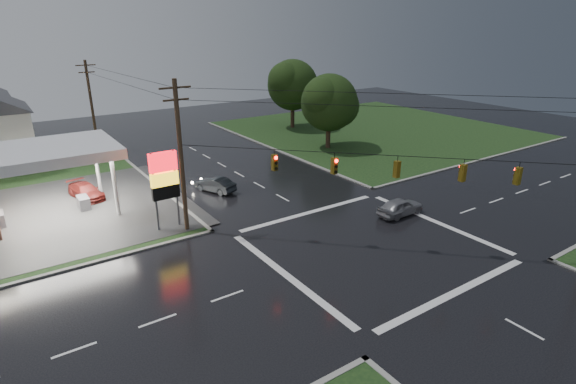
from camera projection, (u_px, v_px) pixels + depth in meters
ground at (370, 245)px, 31.04m from camera, size 120.00×120.00×0.00m
grass_ne at (375, 130)px, 64.84m from camera, size 36.00×36.00×0.08m
pylon_sign at (164, 178)px, 32.25m from camera, size 2.00×0.35×6.00m
utility_pole_nw at (181, 156)px, 31.40m from camera, size 2.20×0.32×11.00m
utility_pole_n at (91, 104)px, 53.57m from camera, size 2.20×0.32×10.50m
traffic_signals at (377, 155)px, 28.76m from camera, size 26.87×26.87×1.47m
tree_ne_near at (330, 103)px, 53.57m from camera, size 7.99×6.80×8.98m
tree_ne_far at (294, 85)px, 64.23m from camera, size 8.46×7.20×9.80m
car_north at (215, 184)px, 40.83m from camera, size 2.90×4.30×1.34m
car_crossing at (400, 207)px, 35.78m from camera, size 4.15×1.76×1.40m
car_pump at (86, 191)px, 39.22m from camera, size 2.74×4.78×1.30m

